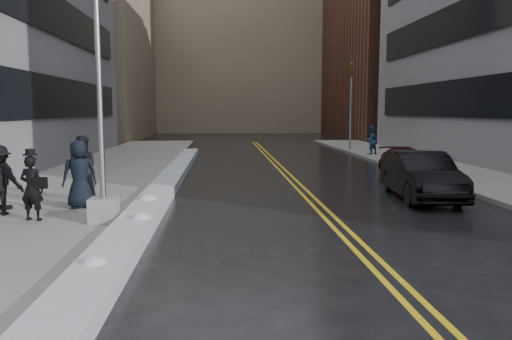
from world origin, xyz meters
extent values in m
plane|color=black|center=(0.00, 0.00, 0.00)|extent=(160.00, 160.00, 0.00)
cube|color=gray|center=(-5.75, 10.00, 0.07)|extent=(5.50, 50.00, 0.15)
cube|color=gray|center=(10.00, 10.00, 0.07)|extent=(4.00, 50.00, 0.15)
cube|color=gold|center=(2.35, 10.00, 0.00)|extent=(0.12, 50.00, 0.01)
cube|color=gold|center=(2.65, 10.00, 0.00)|extent=(0.12, 50.00, 0.01)
cube|color=silver|center=(-2.45, 8.00, 0.17)|extent=(0.90, 30.00, 0.34)
cube|color=gray|center=(-15.50, 44.00, 9.00)|extent=(14.00, 22.00, 18.00)
cube|color=#562D21|center=(19.00, 42.00, 14.00)|extent=(14.00, 20.00, 28.00)
cube|color=gray|center=(2.00, 60.00, 11.00)|extent=(36.00, 16.00, 22.00)
cube|color=gray|center=(-3.30, 2.00, 0.45)|extent=(0.65, 0.65, 0.60)
cylinder|color=gray|center=(-3.30, 2.00, 4.25)|extent=(0.14, 0.14, 7.00)
cylinder|color=maroon|center=(9.00, 10.00, 0.45)|extent=(0.24, 0.24, 0.60)
sphere|color=maroon|center=(9.00, 10.00, 0.75)|extent=(0.26, 0.26, 0.26)
cylinder|color=maroon|center=(9.00, 10.00, 0.50)|extent=(0.25, 0.10, 0.10)
cylinder|color=gray|center=(8.50, 24.00, 2.65)|extent=(0.14, 0.14, 5.00)
imported|color=#594C0C|center=(8.50, 24.00, 5.65)|extent=(0.16, 0.20, 1.00)
imported|color=black|center=(-5.10, 2.28, 0.97)|extent=(0.66, 0.50, 1.63)
imported|color=black|center=(-4.63, 5.02, 1.14)|extent=(1.15, 1.01, 1.97)
imported|color=black|center=(-4.37, 3.83, 1.11)|extent=(1.10, 0.93, 1.92)
imported|color=black|center=(-6.45, 3.75, 1.00)|extent=(1.08, 0.79, 1.70)
imported|color=navy|center=(8.81, 20.12, 1.03)|extent=(1.06, 0.97, 1.76)
imported|color=black|center=(6.07, 5.40, 0.77)|extent=(2.03, 4.80, 1.54)
imported|color=#410A12|center=(7.50, 10.56, 0.62)|extent=(2.13, 4.39, 1.23)
camera|label=1|loc=(-0.36, -10.28, 2.89)|focal=35.00mm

